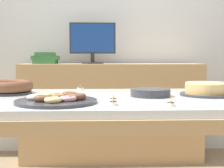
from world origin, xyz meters
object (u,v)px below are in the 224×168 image
tealight_centre (171,104)px  plate_stack (150,92)px  computer_monitor (93,43)px  cake_chocolate_round (206,90)px  book_stack (46,58)px  cake_golden_bundt (8,87)px  tealight_left_edge (113,100)px  tealight_near_cakes (113,103)px  pastry_platter (57,100)px  tealight_right_edge (80,89)px

tealight_centre → plate_stack: bearing=95.2°
computer_monitor → cake_chocolate_round: (0.64, -1.26, -0.30)m
book_stack → tealight_centre: book_stack is taller
computer_monitor → cake_golden_bundt: (-0.45, -1.14, -0.30)m
computer_monitor → tealight_left_edge: 1.52m
cake_golden_bundt → tealight_near_cakes: (0.57, -0.45, -0.03)m
cake_golden_bundt → pastry_platter: cake_golden_bundt is taller
tealight_centre → tealight_right_edge: 0.78m
computer_monitor → tealight_near_cakes: computer_monitor is taller
book_stack → pastry_platter: size_ratio=0.66×
tealight_left_edge → tealight_right_edge: size_ratio=1.00×
computer_monitor → pastry_platter: size_ratio=1.15×
tealight_right_edge → plate_stack: bearing=-39.9°
tealight_near_cakes → cake_golden_bundt: bearing=142.0°
tealight_left_edge → cake_chocolate_round: bearing=23.3°
cake_golden_bundt → cake_chocolate_round: bearing=-6.3°
tealight_left_edge → tealight_right_edge: bearing=109.5°
cake_golden_bundt → tealight_centre: (0.81, -0.48, -0.03)m
tealight_left_edge → tealight_centre: bearing=-31.4°
cake_golden_bundt → tealight_right_edge: bearing=24.7°
cake_chocolate_round → tealight_right_edge: 0.76m
tealight_centre → tealight_near_cakes: bearing=171.2°
cake_golden_bundt → plate_stack: 0.79m
computer_monitor → plate_stack: computer_monitor is taller
cake_chocolate_round → tealight_left_edge: size_ratio=7.01×
computer_monitor → cake_golden_bundt: computer_monitor is taller
tealight_left_edge → book_stack: bearing=110.7°
computer_monitor → tealight_centre: 1.70m
tealight_right_edge → cake_golden_bundt: bearing=-155.3°
tealight_near_cakes → tealight_centre: bearing=-8.8°
cake_golden_bundt → plate_stack: size_ratio=1.31×
plate_stack → tealight_centre: 0.34m
tealight_centre → computer_monitor: bearing=102.5°
cake_chocolate_round → pastry_platter: cake_chocolate_round is taller
tealight_left_edge → tealight_near_cakes: (-0.01, -0.11, 0.00)m
tealight_right_edge → cake_chocolate_round: bearing=-23.5°
tealight_left_edge → tealight_near_cakes: same height
book_stack → pastry_platter: (0.30, -1.50, -0.18)m
book_stack → pastry_platter: book_stack is taller
cake_chocolate_round → tealight_right_edge: size_ratio=7.01×
tealight_near_cakes → tealight_right_edge: size_ratio=1.00×
plate_stack → tealight_left_edge: (-0.20, -0.20, -0.01)m
plate_stack → tealight_centre: size_ratio=5.25×
cake_golden_bundt → pastry_platter: size_ratio=0.75×
computer_monitor → book_stack: (-0.43, 0.00, -0.14)m
book_stack → tealight_left_edge: (0.56, -1.48, -0.19)m
computer_monitor → tealight_right_edge: (-0.06, -0.96, -0.32)m
book_stack → cake_chocolate_round: book_stack is taller
book_stack → cake_chocolate_round: (1.07, -1.27, -0.16)m
pastry_platter → plate_stack: bearing=25.1°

